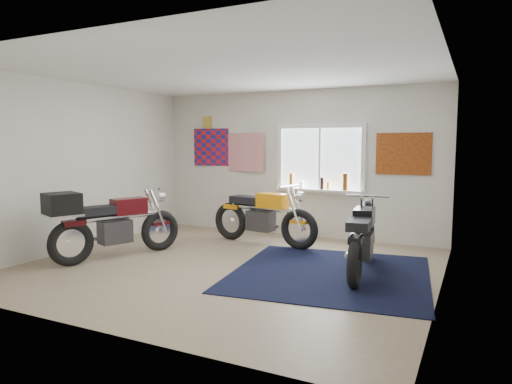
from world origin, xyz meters
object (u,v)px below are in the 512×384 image
at_px(black_chrome_bike, 362,241).
at_px(maroon_tourer, 107,223).
at_px(yellow_triumph, 263,217).
at_px(navy_rug, 330,273).

relative_size(black_chrome_bike, maroon_tourer, 0.97).
bearing_deg(black_chrome_bike, yellow_triumph, 55.61).
relative_size(yellow_triumph, maroon_tourer, 1.03).
bearing_deg(navy_rug, maroon_tourer, -167.38).
height_order(navy_rug, yellow_triumph, yellow_triumph).
bearing_deg(maroon_tourer, navy_rug, -55.26).
distance_m(navy_rug, maroon_tourer, 3.32).
relative_size(navy_rug, black_chrome_bike, 1.33).
xyz_separation_m(yellow_triumph, maroon_tourer, (-1.63, -1.97, 0.09)).
bearing_deg(yellow_triumph, maroon_tourer, -121.14).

